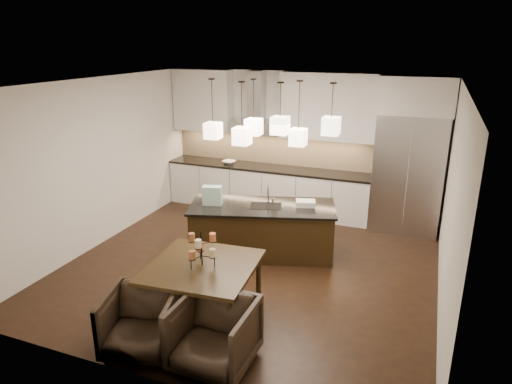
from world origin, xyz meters
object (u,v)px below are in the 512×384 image
at_px(refrigerator, 408,174).
at_px(armchair_right, 214,335).
at_px(dining_table, 203,292).
at_px(island_body, 262,230).
at_px(armchair_left, 142,322).

distance_m(refrigerator, armchair_right, 4.99).
relative_size(refrigerator, armchair_right, 2.58).
distance_m(dining_table, armchair_right, 0.88).
bearing_deg(refrigerator, island_body, -137.78).
xyz_separation_m(refrigerator, island_body, (-2.10, -1.90, -0.68)).
relative_size(refrigerator, dining_table, 1.69).
height_order(island_body, dining_table, island_body).
xyz_separation_m(island_body, dining_table, (-0.02, -2.05, -0.02)).
distance_m(island_body, armchair_right, 2.81).
bearing_deg(island_body, dining_table, -107.01).
bearing_deg(armchair_left, refrigerator, 47.47).
height_order(dining_table, armchair_left, dining_table).
distance_m(island_body, armchair_left, 2.87).
height_order(refrigerator, armchair_right, refrigerator).
xyz_separation_m(refrigerator, dining_table, (-2.12, -3.95, -0.69)).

